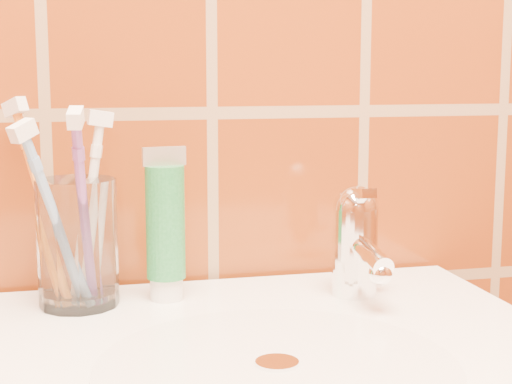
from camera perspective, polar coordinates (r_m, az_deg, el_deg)
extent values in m
cylinder|color=silver|center=(0.65, 1.54, -12.52)|extent=(0.30, 0.30, 0.00)
cylinder|color=white|center=(0.65, 1.54, -12.36)|extent=(0.04, 0.04, 0.00)
cylinder|color=white|center=(0.82, -12.85, -3.63)|extent=(0.10, 0.10, 0.13)
cylinder|color=white|center=(0.84, -6.52, -6.97)|extent=(0.03, 0.03, 0.02)
cylinder|color=#1A7032|center=(0.82, -6.61, -2.19)|extent=(0.04, 0.04, 0.12)
cube|color=beige|center=(0.81, -6.69, 2.60)|extent=(0.05, 0.01, 0.02)
cylinder|color=white|center=(0.85, 7.20, -4.33)|extent=(0.05, 0.05, 0.09)
sphere|color=white|center=(0.84, 7.26, -1.17)|extent=(0.05, 0.05, 0.05)
cylinder|color=white|center=(0.81, 8.15, -4.40)|extent=(0.02, 0.09, 0.03)
cube|color=white|center=(0.82, 7.58, -0.08)|extent=(0.02, 0.06, 0.01)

